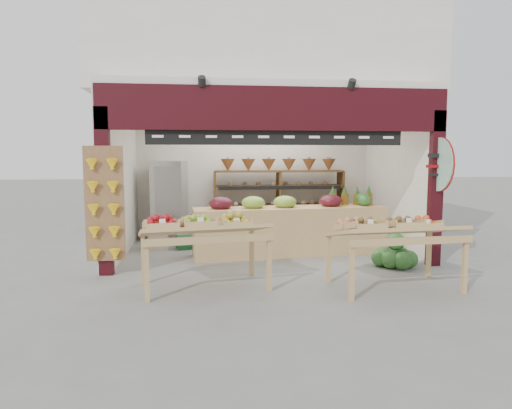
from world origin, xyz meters
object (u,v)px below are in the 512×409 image
object	(u,v)px
cardboard_stack	(170,238)
display_table_left	(195,227)
back_shelving	(279,188)
refrigerator	(170,201)
mid_counter	(289,229)
display_table_right	(389,228)
watermelon_pile	(394,256)

from	to	relation	value
cardboard_stack	display_table_left	distance (m)	2.99
back_shelving	display_table_left	distance (m)	4.18
refrigerator	display_table_left	size ratio (longest dim) A/B	0.92
refrigerator	mid_counter	size ratio (longest dim) A/B	0.48
refrigerator	display_table_right	size ratio (longest dim) A/B	0.97
refrigerator	cardboard_stack	xyz separation A→B (m)	(0.07, -0.92, -0.67)
back_shelving	refrigerator	size ratio (longest dim) A/B	1.66
cardboard_stack	display_table_right	size ratio (longest dim) A/B	0.53
display_table_left	refrigerator	bearing A→B (deg)	99.49
refrigerator	cardboard_stack	world-z (taller)	refrigerator
back_shelving	display_table_right	size ratio (longest dim) A/B	1.60
watermelon_pile	display_table_left	bearing A→B (deg)	-165.65
cardboard_stack	mid_counter	world-z (taller)	mid_counter
back_shelving	mid_counter	size ratio (longest dim) A/B	0.79
cardboard_stack	watermelon_pile	bearing A→B (deg)	-27.04
display_table_right	cardboard_stack	bearing A→B (deg)	135.93
display_table_right	watermelon_pile	xyz separation A→B (m)	(0.62, 1.20, -0.68)
cardboard_stack	display_table_left	bearing A→B (deg)	-78.87
display_table_left	watermelon_pile	world-z (taller)	display_table_left
watermelon_pile	mid_counter	bearing A→B (deg)	144.20
display_table_left	display_table_right	size ratio (longest dim) A/B	1.05
back_shelving	cardboard_stack	world-z (taller)	back_shelving
cardboard_stack	display_table_left	size ratio (longest dim) A/B	0.51
display_table_left	display_table_right	bearing A→B (deg)	-7.03
display_table_left	display_table_right	world-z (taller)	display_table_left
refrigerator	cardboard_stack	size ratio (longest dim) A/B	1.82
refrigerator	display_table_left	world-z (taller)	refrigerator
mid_counter	display_table_left	size ratio (longest dim) A/B	1.93
back_shelving	display_table_right	distance (m)	4.20
cardboard_stack	mid_counter	distance (m)	2.48
back_shelving	display_table_left	bearing A→B (deg)	-116.01
back_shelving	watermelon_pile	bearing A→B (deg)	-62.03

